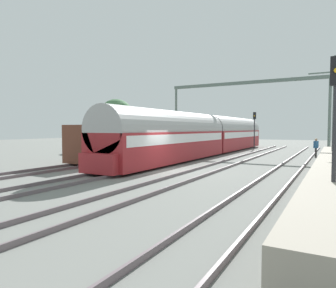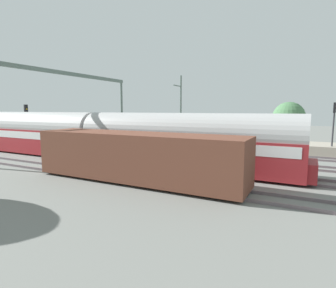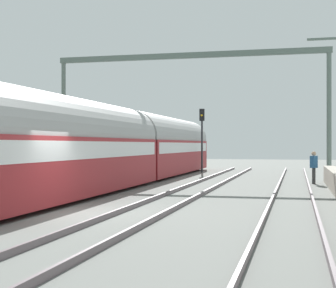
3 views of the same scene
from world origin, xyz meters
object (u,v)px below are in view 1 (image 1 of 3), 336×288
object	(u,v)px
passenger_train	(209,135)
railway_signal_near	(335,112)
freight_car	(132,142)
railway_signal_far	(254,125)
person_crossing	(316,146)
catenary_gantry	(244,98)

from	to	relation	value
passenger_train	railway_signal_near	size ratio (longest dim) A/B	6.79
freight_car	railway_signal_near	distance (m)	18.91
passenger_train	freight_car	distance (m)	8.39
freight_car	railway_signal_near	world-z (taller)	railway_signal_near
railway_signal_far	passenger_train	bearing A→B (deg)	-99.60
passenger_train	person_crossing	bearing A→B (deg)	9.36
passenger_train	railway_signal_far	world-z (taller)	railway_signal_far
person_crossing	railway_signal_far	size ratio (longest dim) A/B	0.36
railway_signal_near	catenary_gantry	world-z (taller)	catenary_gantry
railway_signal_far	person_crossing	bearing A→B (deg)	-51.58
freight_car	railway_signal_far	distance (m)	19.60
passenger_train	catenary_gantry	distance (m)	6.81
passenger_train	person_crossing	world-z (taller)	passenger_train
railway_signal_near	railway_signal_far	xyz separation A→B (m)	(-9.21, 29.31, -0.05)
passenger_train	railway_signal_near	world-z (taller)	railway_signal_near
railway_signal_near	railway_signal_far	world-z (taller)	railway_signal_near
passenger_train	person_crossing	distance (m)	9.83
railway_signal_far	freight_car	bearing A→B (deg)	-108.59
passenger_train	person_crossing	xyz separation A→B (m)	(9.65, 1.59, -0.94)
person_crossing	catenary_gantry	xyz separation A→B (m)	(-7.50, 3.49, 4.92)
freight_car	catenary_gantry	bearing A→B (deg)	62.18
freight_car	railway_signal_near	size ratio (longest dim) A/B	2.69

